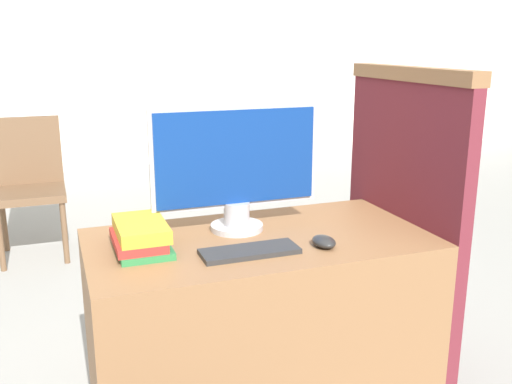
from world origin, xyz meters
name	(u,v)px	position (x,y,z in m)	size (l,w,h in m)	color
wall_back	(103,40)	(0.00, 5.20, 1.40)	(12.00, 0.06, 2.80)	silver
desk	(259,339)	(0.00, 0.30, 0.38)	(1.14, 0.61, 0.76)	#8C603D
carrel_divider	(400,239)	(0.59, 0.35, 0.66)	(0.07, 0.71, 1.31)	maroon
monitor	(236,167)	(-0.05, 0.41, 0.98)	(0.58, 0.18, 0.43)	#B7B7BC
keyboard	(250,251)	(-0.08, 0.17, 0.77)	(0.31, 0.11, 0.02)	#2D2D2D
mouse	(324,242)	(0.16, 0.15, 0.78)	(0.07, 0.10, 0.03)	#262626
book_stack	(141,236)	(-0.39, 0.32, 0.80)	(0.17, 0.26, 0.09)	#2D7F42
far_chair	(29,180)	(-0.79, 2.55, 0.51)	(0.44, 0.44, 0.91)	brown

